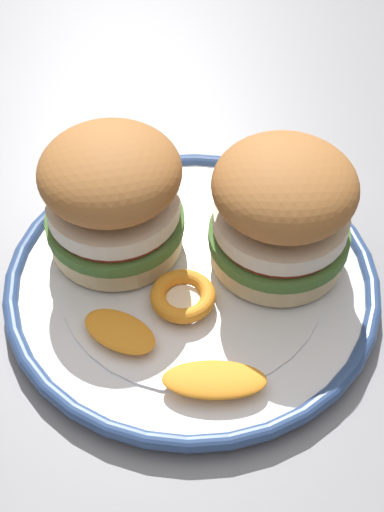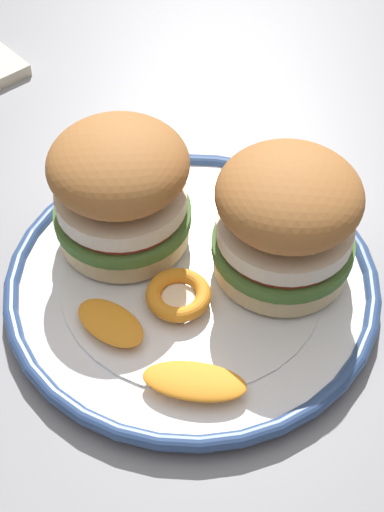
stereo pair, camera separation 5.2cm
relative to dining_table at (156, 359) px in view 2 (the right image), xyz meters
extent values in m
cube|color=gray|center=(0.00, 0.00, 0.08)|extent=(1.23, 1.09, 0.03)
cube|color=gray|center=(0.56, 0.49, -0.30)|extent=(0.06, 0.06, 0.71)
cylinder|color=white|center=(0.02, -0.02, 0.10)|extent=(0.26, 0.26, 0.01)
torus|color=navy|center=(0.02, -0.02, 0.10)|extent=(0.29, 0.29, 0.01)
cylinder|color=white|center=(0.02, -0.02, 0.10)|extent=(0.20, 0.20, 0.00)
cylinder|color=beige|center=(0.03, 0.04, 0.12)|extent=(0.10, 0.10, 0.02)
cylinder|color=#477033|center=(0.03, 0.04, 0.13)|extent=(0.11, 0.11, 0.01)
cylinder|color=#BC3828|center=(0.03, 0.04, 0.14)|extent=(0.09, 0.09, 0.01)
cylinder|color=silver|center=(0.03, 0.04, 0.15)|extent=(0.10, 0.10, 0.01)
ellipsoid|color=#A36633|center=(0.03, 0.04, 0.18)|extent=(0.13, 0.13, 0.05)
cylinder|color=beige|center=(0.06, -0.08, 0.12)|extent=(0.10, 0.10, 0.02)
cylinder|color=#477033|center=(0.06, -0.08, 0.13)|extent=(0.11, 0.11, 0.01)
cylinder|color=#BC3828|center=(0.06, -0.08, 0.14)|extent=(0.09, 0.09, 0.01)
cylinder|color=silver|center=(0.06, -0.08, 0.15)|extent=(0.10, 0.10, 0.01)
ellipsoid|color=#A36633|center=(0.06, -0.08, 0.18)|extent=(0.12, 0.12, 0.05)
torus|color=orange|center=(-0.01, -0.03, 0.11)|extent=(0.06, 0.06, 0.01)
cylinder|color=#F4E5C6|center=(-0.01, -0.03, 0.11)|extent=(0.03, 0.03, 0.00)
ellipsoid|color=orange|center=(-0.06, -0.08, 0.11)|extent=(0.06, 0.08, 0.01)
ellipsoid|color=orange|center=(-0.05, 0.00, 0.11)|extent=(0.04, 0.06, 0.01)
camera|label=1|loc=(-0.32, -0.17, 0.55)|focal=53.10mm
camera|label=2|loc=(-0.30, -0.22, 0.55)|focal=53.10mm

